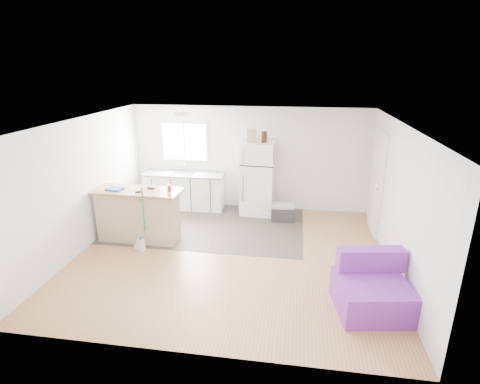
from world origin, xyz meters
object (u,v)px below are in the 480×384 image
at_px(refrigerator, 258,178).
at_px(bottle_left, 263,137).
at_px(red_cup, 169,188).
at_px(cardboard_box, 252,136).
at_px(kitchen_cabinets, 185,190).
at_px(purple_seat, 372,290).
at_px(bottle_right, 266,137).
at_px(cooler, 283,212).
at_px(blue_tray, 115,189).
at_px(cleaner_jug, 141,245).
at_px(peninsula, 139,214).
at_px(mop, 140,238).

bearing_deg(refrigerator, bottle_left, -36.68).
bearing_deg(red_cup, cardboard_box, 50.21).
distance_m(kitchen_cabinets, refrigerator, 1.81).
bearing_deg(purple_seat, red_cup, 144.97).
distance_m(refrigerator, bottle_left, 0.97).
bearing_deg(bottle_left, refrigerator, 140.08).
bearing_deg(bottle_right, purple_seat, -61.35).
bearing_deg(cooler, blue_tray, -157.91).
relative_size(kitchen_cabinets, bottle_left, 7.71).
relative_size(cooler, cleaner_jug, 1.85).
relative_size(kitchen_cabinets, peninsula, 1.15).
relative_size(kitchen_cabinets, mop, 1.54).
height_order(purple_seat, bottle_right, bottle_right).
bearing_deg(bottle_right, peninsula, -143.72).
xyz_separation_m(cooler, purple_seat, (1.37, -2.99, 0.09)).
relative_size(peninsula, red_cup, 13.98).
bearing_deg(bottle_right, refrigerator, 160.37).
xyz_separation_m(purple_seat, cleaner_jug, (-3.89, 1.13, -0.17)).
height_order(blue_tray, bottle_left, bottle_left).
distance_m(cooler, cardboard_box, 1.81).
xyz_separation_m(blue_tray, bottle_right, (2.70, 1.75, 0.76)).
xyz_separation_m(cooler, mop, (-2.57, -1.79, 0.04)).
distance_m(mop, blue_tray, 1.06).
bearing_deg(bottle_right, mop, -135.14).
height_order(mop, bottle_left, bottle_left).
bearing_deg(red_cup, mop, -135.93).
distance_m(red_cup, cardboard_box, 2.25).
bearing_deg(blue_tray, mop, -32.66).
xyz_separation_m(cardboard_box, bottle_left, (0.25, -0.00, -0.02)).
distance_m(peninsula, refrigerator, 2.78).
distance_m(peninsula, bottle_right, 3.13).
xyz_separation_m(cooler, red_cup, (-2.10, -1.33, 0.89)).
bearing_deg(cardboard_box, refrigerator, 32.62).
xyz_separation_m(kitchen_cabinets, cleaner_jug, (-0.15, -2.31, -0.32)).
relative_size(kitchen_cabinets, blue_tray, 6.43).
height_order(peninsula, red_cup, red_cup).
bearing_deg(purple_seat, bottle_left, 110.10).
height_order(kitchen_cabinets, cleaner_jug, kitchen_cabinets).
distance_m(purple_seat, cardboard_box, 4.20).
distance_m(refrigerator, blue_tray, 3.13).
bearing_deg(red_cup, cleaner_jug, -128.49).
distance_m(kitchen_cabinets, bottle_left, 2.32).
height_order(cooler, red_cup, red_cup).
bearing_deg(refrigerator, cooler, -29.14).
relative_size(peninsula, bottle_left, 6.71).
bearing_deg(cardboard_box, bottle_right, 5.98).
xyz_separation_m(peninsula, bottle_right, (2.30, 1.69, 1.28)).
height_order(red_cup, bottle_right, bottle_right).
bearing_deg(cleaner_jug, peninsula, 133.09).
height_order(refrigerator, blue_tray, refrigerator).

